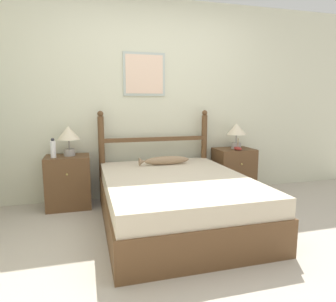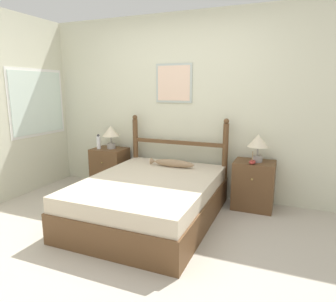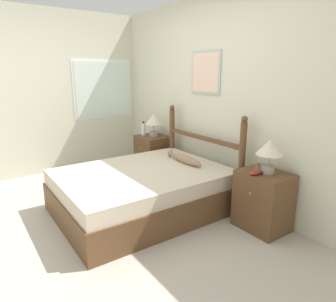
{
  "view_description": "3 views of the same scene",
  "coord_description": "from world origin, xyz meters",
  "px_view_note": "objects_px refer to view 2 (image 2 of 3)",
  "views": [
    {
      "loc": [
        -0.87,
        -2.18,
        1.23
      ],
      "look_at": [
        -0.01,
        0.95,
        0.71
      ],
      "focal_mm": 32.0,
      "sensor_mm": 36.0,
      "label": 1
    },
    {
      "loc": [
        1.46,
        -2.35,
        1.54
      ],
      "look_at": [
        0.05,
        1.08,
        0.75
      ],
      "focal_mm": 32.0,
      "sensor_mm": 36.0,
      "label": 2
    },
    {
      "loc": [
        2.87,
        -0.99,
        1.61
      ],
      "look_at": [
        -0.06,
        1.05,
        0.66
      ],
      "focal_mm": 32.0,
      "sensor_mm": 36.0,
      "label": 3
    }
  ],
  "objects_px": {
    "bottle": "(99,142)",
    "fish_pillow": "(172,163)",
    "bed": "(150,199)",
    "model_boat": "(252,162)",
    "nightstand_left": "(110,168)",
    "nightstand_right": "(253,185)",
    "table_lamp_left": "(111,133)",
    "table_lamp_right": "(258,143)"
  },
  "relations": [
    {
      "from": "bottle",
      "to": "fish_pillow",
      "type": "relative_size",
      "value": 0.37
    },
    {
      "from": "table_lamp_left",
      "to": "bottle",
      "type": "bearing_deg",
      "value": -152.74
    },
    {
      "from": "table_lamp_left",
      "to": "table_lamp_right",
      "type": "relative_size",
      "value": 1.0
    },
    {
      "from": "table_lamp_left",
      "to": "fish_pillow",
      "type": "height_order",
      "value": "table_lamp_left"
    },
    {
      "from": "nightstand_right",
      "to": "table_lamp_right",
      "type": "xyz_separation_m",
      "value": [
        0.02,
        0.0,
        0.56
      ]
    },
    {
      "from": "table_lamp_left",
      "to": "fish_pillow",
      "type": "xyz_separation_m",
      "value": [
        1.1,
        -0.24,
        -0.32
      ]
    },
    {
      "from": "table_lamp_left",
      "to": "bottle",
      "type": "relative_size",
      "value": 1.55
    },
    {
      "from": "bottle",
      "to": "fish_pillow",
      "type": "distance_m",
      "value": 1.29
    },
    {
      "from": "nightstand_left",
      "to": "nightstand_right",
      "type": "xyz_separation_m",
      "value": [
        2.17,
        0.0,
        0.0
      ]
    },
    {
      "from": "bed",
      "to": "nightstand_left",
      "type": "bearing_deg",
      "value": 143.07
    },
    {
      "from": "fish_pillow",
      "to": "model_boat",
      "type": "bearing_deg",
      "value": 5.19
    },
    {
      "from": "nightstand_left",
      "to": "table_lamp_left",
      "type": "bearing_deg",
      "value": 27.01
    },
    {
      "from": "nightstand_left",
      "to": "model_boat",
      "type": "relative_size",
      "value": 3.69
    },
    {
      "from": "nightstand_left",
      "to": "table_lamp_right",
      "type": "distance_m",
      "value": 2.27
    },
    {
      "from": "nightstand_left",
      "to": "bottle",
      "type": "distance_m",
      "value": 0.44
    },
    {
      "from": "nightstand_right",
      "to": "model_boat",
      "type": "bearing_deg",
      "value": -97.91
    },
    {
      "from": "nightstand_right",
      "to": "model_boat",
      "type": "distance_m",
      "value": 0.36
    },
    {
      "from": "bottle",
      "to": "nightstand_right",
      "type": "bearing_deg",
      "value": 1.81
    },
    {
      "from": "table_lamp_right",
      "to": "model_boat",
      "type": "distance_m",
      "value": 0.26
    },
    {
      "from": "model_boat",
      "to": "fish_pillow",
      "type": "distance_m",
      "value": 1.03
    },
    {
      "from": "table_lamp_left",
      "to": "fish_pillow",
      "type": "bearing_deg",
      "value": -12.09
    },
    {
      "from": "table_lamp_left",
      "to": "fish_pillow",
      "type": "relative_size",
      "value": 0.57
    },
    {
      "from": "bottle",
      "to": "model_boat",
      "type": "distance_m",
      "value": 2.3
    },
    {
      "from": "bed",
      "to": "model_boat",
      "type": "bearing_deg",
      "value": 32.78
    },
    {
      "from": "nightstand_right",
      "to": "bed",
      "type": "bearing_deg",
      "value": -143.07
    },
    {
      "from": "fish_pillow",
      "to": "table_lamp_left",
      "type": "bearing_deg",
      "value": 167.91
    },
    {
      "from": "bed",
      "to": "table_lamp_left",
      "type": "height_order",
      "value": "table_lamp_left"
    },
    {
      "from": "model_boat",
      "to": "nightstand_right",
      "type": "bearing_deg",
      "value": 82.09
    },
    {
      "from": "bed",
      "to": "fish_pillow",
      "type": "distance_m",
      "value": 0.67
    },
    {
      "from": "bed",
      "to": "model_boat",
      "type": "xyz_separation_m",
      "value": [
        1.07,
        0.69,
        0.4
      ]
    },
    {
      "from": "table_lamp_left",
      "to": "nightstand_left",
      "type": "bearing_deg",
      "value": -152.99
    },
    {
      "from": "nightstand_left",
      "to": "table_lamp_left",
      "type": "relative_size",
      "value": 1.77
    },
    {
      "from": "table_lamp_left",
      "to": "model_boat",
      "type": "relative_size",
      "value": 2.08
    },
    {
      "from": "nightstand_right",
      "to": "table_lamp_left",
      "type": "relative_size",
      "value": 1.77
    },
    {
      "from": "bottle",
      "to": "table_lamp_left",
      "type": "bearing_deg",
      "value": 27.26
    },
    {
      "from": "nightstand_left",
      "to": "nightstand_right",
      "type": "height_order",
      "value": "same"
    },
    {
      "from": "nightstand_left",
      "to": "bottle",
      "type": "relative_size",
      "value": 2.74
    },
    {
      "from": "nightstand_right",
      "to": "model_boat",
      "type": "height_order",
      "value": "model_boat"
    },
    {
      "from": "bed",
      "to": "table_lamp_right",
      "type": "height_order",
      "value": "table_lamp_right"
    },
    {
      "from": "nightstand_right",
      "to": "bottle",
      "type": "relative_size",
      "value": 2.74
    },
    {
      "from": "bed",
      "to": "bottle",
      "type": "distance_m",
      "value": 1.51
    },
    {
      "from": "bed",
      "to": "table_lamp_right",
      "type": "relative_size",
      "value": 5.45
    }
  ]
}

